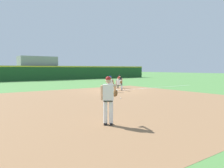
{
  "coord_description": "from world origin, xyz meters",
  "views": [
    {
      "loc": [
        -12.52,
        -16.91,
        2.16
      ],
      "look_at": [
        -5.52,
        -7.13,
        1.29
      ],
      "focal_mm": 35.0,
      "sensor_mm": 36.0,
      "label": 1
    }
  ],
  "objects_px": {
    "first_base_bag": "(115,90)",
    "pitcher": "(109,97)",
    "first_baseman": "(119,83)",
    "baseball": "(121,98)",
    "baserunner": "(110,83)",
    "umpire": "(120,81)"
  },
  "relations": [
    {
      "from": "baseball",
      "to": "pitcher",
      "type": "bearing_deg",
      "value": -131.44
    },
    {
      "from": "pitcher",
      "to": "baserunner",
      "type": "distance_m",
      "value": 11.83
    },
    {
      "from": "first_base_bag",
      "to": "umpire",
      "type": "bearing_deg",
      "value": 42.93
    },
    {
      "from": "first_base_bag",
      "to": "pitcher",
      "type": "xyz_separation_m",
      "value": [
        -7.84,
        -10.16,
        1.01
      ]
    },
    {
      "from": "first_base_bag",
      "to": "first_baseman",
      "type": "distance_m",
      "value": 0.78
    },
    {
      "from": "first_baseman",
      "to": "umpire",
      "type": "height_order",
      "value": "umpire"
    },
    {
      "from": "pitcher",
      "to": "baserunner",
      "type": "relative_size",
      "value": 1.27
    },
    {
      "from": "first_baseman",
      "to": "first_base_bag",
      "type": "bearing_deg",
      "value": 171.04
    },
    {
      "from": "first_base_bag",
      "to": "baseball",
      "type": "xyz_separation_m",
      "value": [
        -3.05,
        -4.73,
        -0.01
      ]
    },
    {
      "from": "baseball",
      "to": "pitcher",
      "type": "relative_size",
      "value": 0.04
    },
    {
      "from": "first_base_bag",
      "to": "baserunner",
      "type": "relative_size",
      "value": 0.26
    },
    {
      "from": "baseball",
      "to": "first_baseman",
      "type": "distance_m",
      "value": 5.83
    },
    {
      "from": "baseball",
      "to": "pitcher",
      "type": "distance_m",
      "value": 7.32
    },
    {
      "from": "first_base_bag",
      "to": "pitcher",
      "type": "relative_size",
      "value": 0.2
    },
    {
      "from": "first_base_bag",
      "to": "umpire",
      "type": "distance_m",
      "value": 2.66
    },
    {
      "from": "first_base_bag",
      "to": "baseball",
      "type": "height_order",
      "value": "first_base_bag"
    },
    {
      "from": "baseball",
      "to": "umpire",
      "type": "distance_m",
      "value": 8.15
    },
    {
      "from": "first_baseman",
      "to": "baseball",
      "type": "bearing_deg",
      "value": -126.19
    },
    {
      "from": "baseball",
      "to": "baserunner",
      "type": "bearing_deg",
      "value": 63.79
    },
    {
      "from": "first_base_bag",
      "to": "umpire",
      "type": "xyz_separation_m",
      "value": [
        1.87,
        1.74,
        0.75
      ]
    },
    {
      "from": "pitcher",
      "to": "first_baseman",
      "type": "bearing_deg",
      "value": 50.89
    },
    {
      "from": "baseball",
      "to": "first_base_bag",
      "type": "bearing_deg",
      "value": 57.21
    }
  ]
}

